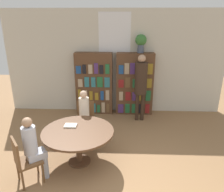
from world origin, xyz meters
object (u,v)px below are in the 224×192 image
(bookshelf_left, at_px, (94,84))
(reading_table, at_px, (78,135))
(librarian_standing, at_px, (141,81))
(bookshelf_right, at_px, (135,84))
(chair_near_camera, at_px, (24,159))
(chair_left_side, at_px, (85,118))
(seated_reader_left, at_px, (84,114))
(flower_vase, at_px, (141,42))
(seated_reader_right, at_px, (33,146))

(bookshelf_left, height_order, reading_table, bookshelf_left)
(reading_table, height_order, librarian_standing, librarian_standing)
(reading_table, bearing_deg, bookshelf_left, 89.53)
(bookshelf_right, xyz_separation_m, chair_near_camera, (-2.03, -3.13, -0.42))
(bookshelf_left, xyz_separation_m, bookshelf_right, (1.19, -0.00, 0.00))
(reading_table, bearing_deg, chair_left_side, 91.32)
(bookshelf_left, distance_m, seated_reader_left, 1.68)
(bookshelf_left, relative_size, bookshelf_right, 1.00)
(bookshelf_right, xyz_separation_m, reading_table, (-1.21, -2.50, -0.30))
(bookshelf_right, bearing_deg, flower_vase, 2.18)
(chair_left_side, relative_size, seated_reader_right, 0.72)
(chair_left_side, bearing_deg, librarian_standing, -145.84)
(librarian_standing, bearing_deg, reading_table, -123.92)
(bookshelf_right, distance_m, chair_near_camera, 3.75)
(bookshelf_left, distance_m, reading_table, 2.52)
(seated_reader_right, distance_m, librarian_standing, 3.25)
(chair_left_side, height_order, librarian_standing, librarian_standing)
(flower_vase, bearing_deg, reading_table, -118.20)
(bookshelf_right, height_order, reading_table, bookshelf_right)
(chair_near_camera, xyz_separation_m, seated_reader_left, (0.80, 1.46, 0.18))
(flower_vase, distance_m, seated_reader_left, 2.60)
(flower_vase, distance_m, reading_table, 3.23)
(chair_near_camera, bearing_deg, flower_vase, 108.06)
(bookshelf_right, xyz_separation_m, seated_reader_left, (-1.23, -1.66, -0.24))
(flower_vase, height_order, librarian_standing, flower_vase)
(chair_left_side, distance_m, seated_reader_left, 0.26)
(seated_reader_left, distance_m, seated_reader_right, 1.50)
(flower_vase, bearing_deg, seated_reader_right, -123.71)
(reading_table, bearing_deg, flower_vase, 61.80)
(bookshelf_left, bearing_deg, reading_table, -90.47)
(reading_table, height_order, seated_reader_right, seated_reader_right)
(reading_table, xyz_separation_m, librarian_standing, (1.35, 2.00, 0.54))
(bookshelf_left, distance_m, librarian_standing, 1.44)
(bookshelf_left, relative_size, chair_near_camera, 2.07)
(reading_table, xyz_separation_m, chair_near_camera, (-0.82, -0.62, -0.12))
(reading_table, bearing_deg, chair_near_camera, -142.68)
(librarian_standing, bearing_deg, chair_left_side, -144.52)
(bookshelf_left, relative_size, flower_vase, 3.62)
(chair_near_camera, xyz_separation_m, chair_left_side, (0.79, 1.65, 0.00))
(chair_near_camera, distance_m, seated_reader_left, 1.67)
(bookshelf_right, bearing_deg, librarian_standing, -74.98)
(reading_table, bearing_deg, seated_reader_right, -142.68)
(chair_near_camera, height_order, seated_reader_left, seated_reader_left)
(chair_near_camera, xyz_separation_m, librarian_standing, (2.16, 2.62, 0.66))
(flower_vase, relative_size, seated_reader_left, 0.41)
(bookshelf_right, distance_m, librarian_standing, 0.57)
(seated_reader_right, bearing_deg, bookshelf_right, 110.72)
(reading_table, bearing_deg, librarian_standing, 56.08)
(chair_near_camera, bearing_deg, bookshelf_left, 127.70)
(bookshelf_left, bearing_deg, seated_reader_left, -91.38)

